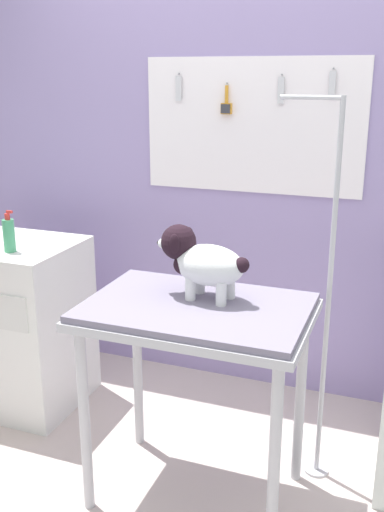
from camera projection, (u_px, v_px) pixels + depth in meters
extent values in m
cube|color=#9482B8|center=(241.00, 186.00, 3.25)|extent=(4.00, 0.06, 2.30)
cube|color=white|center=(252.00, 126.00, 3.10)|extent=(1.17, 0.02, 0.69)
cylinder|color=gray|center=(179.00, 74.00, 3.15)|extent=(0.01, 0.02, 0.01)
cube|color=silver|center=(179.00, 88.00, 3.16)|extent=(0.03, 0.01, 0.13)
cylinder|color=gray|center=(227.00, 83.00, 3.07)|extent=(0.01, 0.02, 0.01)
cylinder|color=orange|center=(227.00, 94.00, 3.08)|extent=(0.02, 0.02, 0.09)
cube|color=orange|center=(226.00, 109.00, 3.10)|extent=(0.06, 0.02, 0.06)
cube|color=#333338|center=(225.00, 109.00, 3.09)|extent=(0.05, 0.01, 0.05)
cylinder|color=gray|center=(282.00, 75.00, 2.96)|extent=(0.01, 0.02, 0.01)
cube|color=silver|center=(281.00, 90.00, 2.98)|extent=(0.03, 0.01, 0.13)
cylinder|color=gray|center=(334.00, 68.00, 2.87)|extent=(0.01, 0.02, 0.01)
cube|color=silver|center=(332.00, 85.00, 2.88)|extent=(0.03, 0.01, 0.13)
cylinder|color=#B7B7BC|center=(85.00, 422.00, 2.38)|extent=(0.04, 0.04, 0.81)
cylinder|color=#B7B7BC|center=(274.00, 465.00, 2.12)|extent=(0.04, 0.04, 0.81)
cylinder|color=#B7B7BC|center=(138.00, 367.00, 2.82)|extent=(0.04, 0.04, 0.81)
cylinder|color=#B7B7BC|center=(300.00, 398.00, 2.55)|extent=(0.04, 0.04, 0.81)
cube|color=#B7B7BC|center=(197.00, 315.00, 2.34)|extent=(0.89, 0.61, 0.03)
cube|color=slate|center=(197.00, 307.00, 2.33)|extent=(0.87, 0.59, 0.03)
cylinder|color=#B7B7BC|center=(316.00, 469.00, 2.72)|extent=(0.11, 0.11, 0.01)
cylinder|color=#B7B7BC|center=(328.00, 302.00, 2.47)|extent=(0.02, 0.02, 1.66)
cylinder|color=#B7B7BC|center=(311.00, 97.00, 2.27)|extent=(0.24, 0.02, 0.02)
cylinder|color=white|center=(190.00, 288.00, 2.36)|extent=(0.04, 0.04, 0.10)
cylinder|color=white|center=(200.00, 282.00, 2.44)|extent=(0.04, 0.04, 0.10)
cylinder|color=white|center=(221.00, 294.00, 2.31)|extent=(0.04, 0.04, 0.10)
cylinder|color=white|center=(230.00, 287.00, 2.38)|extent=(0.04, 0.04, 0.10)
ellipsoid|color=white|center=(209.00, 265.00, 2.35)|extent=(0.31, 0.21, 0.16)
ellipsoid|color=black|center=(187.00, 264.00, 2.39)|extent=(0.11, 0.14, 0.09)
sphere|color=black|center=(179.00, 242.00, 2.38)|extent=(0.14, 0.14, 0.14)
ellipsoid|color=white|center=(165.00, 244.00, 2.41)|extent=(0.07, 0.06, 0.05)
sphere|color=black|center=(159.00, 243.00, 2.42)|extent=(0.02, 0.02, 0.02)
ellipsoid|color=black|center=(175.00, 244.00, 2.32)|extent=(0.05, 0.04, 0.08)
ellipsoid|color=black|center=(189.00, 236.00, 2.42)|extent=(0.05, 0.04, 0.08)
sphere|color=black|center=(242.00, 265.00, 2.28)|extent=(0.06, 0.06, 0.06)
cube|color=silver|center=(7.00, 322.00, 3.22)|extent=(0.80, 0.56, 0.90)
cylinder|color=#3E9464|center=(9.00, 236.00, 2.90)|extent=(0.06, 0.06, 0.16)
cylinder|color=red|center=(7.00, 217.00, 2.87)|extent=(0.03, 0.03, 0.03)
cube|color=red|center=(9.00, 212.00, 2.86)|extent=(0.03, 0.01, 0.01)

